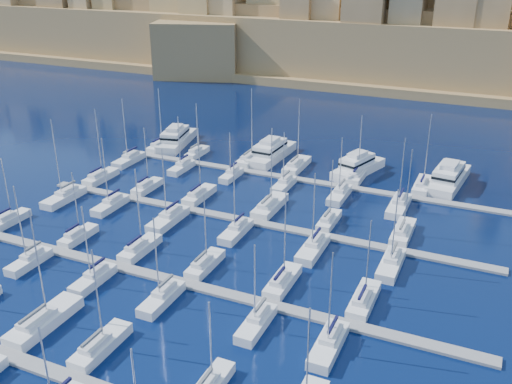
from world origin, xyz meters
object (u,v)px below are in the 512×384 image
at_px(motor_yacht_b, 271,152).
at_px(motor_yacht_c, 358,166).
at_px(motor_yacht_a, 176,138).
at_px(motor_yacht_d, 449,177).
at_px(sailboat_2, 44,321).

xyz_separation_m(motor_yacht_b, motor_yacht_c, (20.34, -1.08, 0.00)).
relative_size(motor_yacht_a, motor_yacht_c, 1.12).
height_order(motor_yacht_b, motor_yacht_d, same).
distance_m(sailboat_2, motor_yacht_b, 69.35).
xyz_separation_m(sailboat_2, motor_yacht_d, (40.81, 69.47, 0.95)).
bearing_deg(motor_yacht_d, sailboat_2, -120.43).
xyz_separation_m(sailboat_2, motor_yacht_a, (-22.67, 69.10, 0.95)).
bearing_deg(motor_yacht_c, sailboat_2, -108.24).
bearing_deg(motor_yacht_a, motor_yacht_d, 0.33).
xyz_separation_m(sailboat_2, motor_yacht_c, (22.49, 68.23, 0.95)).
xyz_separation_m(motor_yacht_b, motor_yacht_d, (38.67, 0.16, -0.00)).
distance_m(sailboat_2, motor_yacht_a, 72.73).
relative_size(motor_yacht_b, motor_yacht_d, 0.97).
relative_size(sailboat_2, motor_yacht_a, 0.94).
distance_m(sailboat_2, motor_yacht_d, 80.57).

